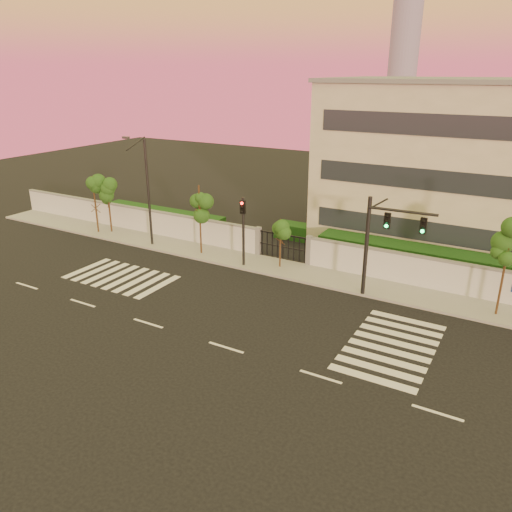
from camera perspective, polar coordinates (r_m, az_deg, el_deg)
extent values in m
plane|color=black|center=(24.90, -3.43, -10.41)|extent=(120.00, 120.00, 0.00)
cube|color=gray|center=(33.19, 6.51, -2.14)|extent=(60.00, 3.00, 0.15)
cube|color=silver|center=(43.45, -14.25, 4.13)|extent=(25.00, 0.30, 2.00)
cube|color=slate|center=(43.18, -14.37, 5.48)|extent=(25.00, 0.36, 0.12)
cube|color=slate|center=(36.16, 0.27, 1.66)|extent=(0.35, 0.35, 2.20)
cube|color=slate|center=(34.47, 6.07, 0.58)|extent=(0.35, 0.35, 2.20)
cube|color=#0F3514|center=(34.50, 23.15, -1.37)|extent=(20.00, 2.00, 1.80)
cube|color=#0F3514|center=(44.32, -10.59, 4.33)|extent=(12.00, 1.80, 1.40)
cube|color=#0F3514|center=(39.73, 6.36, 2.52)|extent=(6.00, 1.50, 1.20)
cube|color=#B7B19A|center=(40.44, 25.65, 8.87)|extent=(24.00, 12.00, 12.00)
cube|color=#262D38|center=(35.39, 23.84, 1.82)|extent=(22.00, 0.08, 1.40)
cube|color=#262D38|center=(34.54, 24.67, 7.33)|extent=(22.00, 0.08, 1.40)
cube|color=#262D38|center=(34.02, 25.55, 13.05)|extent=(22.00, 0.08, 1.40)
cube|color=slate|center=(39.87, 27.04, 17.43)|extent=(24.40, 12.40, 0.30)
cube|color=silver|center=(36.15, -18.75, -1.32)|extent=(0.50, 4.00, 0.02)
cube|color=silver|center=(35.51, -17.77, -1.60)|extent=(0.50, 4.00, 0.02)
cube|color=silver|center=(34.88, -16.76, -1.89)|extent=(0.50, 4.00, 0.02)
cube|color=silver|center=(34.27, -15.71, -2.18)|extent=(0.50, 4.00, 0.02)
cube|color=silver|center=(33.66, -14.63, -2.49)|extent=(0.50, 4.00, 0.02)
cube|color=silver|center=(33.07, -13.50, -2.81)|extent=(0.50, 4.00, 0.02)
cube|color=silver|center=(32.50, -12.33, -3.13)|extent=(0.50, 4.00, 0.02)
cube|color=silver|center=(31.94, -11.13, -3.47)|extent=(0.50, 4.00, 0.02)
cube|color=silver|center=(23.21, 13.07, -13.47)|extent=(4.00, 0.50, 0.02)
cube|color=silver|center=(23.95, 13.73, -12.38)|extent=(4.00, 0.50, 0.02)
cube|color=silver|center=(24.69, 14.35, -11.35)|extent=(4.00, 0.50, 0.02)
cube|color=silver|center=(25.44, 14.93, -10.38)|extent=(4.00, 0.50, 0.02)
cube|color=silver|center=(26.21, 15.47, -9.47)|extent=(4.00, 0.50, 0.02)
cube|color=silver|center=(26.98, 15.98, -8.61)|extent=(4.00, 0.50, 0.02)
cube|color=silver|center=(27.76, 16.46, -7.80)|extent=(4.00, 0.50, 0.02)
cube|color=silver|center=(28.55, 16.91, -7.03)|extent=(4.00, 0.50, 0.02)
cube|color=silver|center=(34.66, -24.72, -3.10)|extent=(2.00, 0.15, 0.01)
cube|color=silver|center=(30.94, -19.20, -5.10)|extent=(2.00, 0.15, 0.01)
cube|color=silver|center=(27.63, -12.23, -7.53)|extent=(2.00, 0.15, 0.01)
cube|color=silver|center=(24.89, -3.43, -10.39)|extent=(2.00, 0.15, 0.01)
cube|color=silver|center=(22.93, 7.40, -13.52)|extent=(2.00, 0.15, 0.01)
cube|color=silver|center=(21.95, 20.02, -16.50)|extent=(2.00, 0.15, 0.01)
cylinder|color=#382314|center=(42.96, -17.88, 5.52)|extent=(0.13, 0.13, 4.80)
sphere|color=#153E11|center=(42.63, -18.09, 7.39)|extent=(1.20, 1.20, 1.20)
sphere|color=#153E11|center=(42.66, -17.41, 6.47)|extent=(0.92, 0.92, 0.92)
sphere|color=#153E11|center=(42.87, -18.47, 6.75)|extent=(0.87, 0.87, 0.87)
cylinder|color=#382314|center=(42.74, -16.44, 5.46)|extent=(0.13, 0.13, 4.59)
sphere|color=#153E11|center=(42.42, -16.62, 7.26)|extent=(1.19, 1.19, 1.19)
sphere|color=#153E11|center=(42.46, -15.96, 6.38)|extent=(0.91, 0.91, 0.91)
sphere|color=#153E11|center=(42.65, -17.02, 6.65)|extent=(0.87, 0.87, 0.87)
cylinder|color=#382314|center=(36.15, -6.41, 4.02)|extent=(0.13, 0.13, 5.20)
sphere|color=#153E11|center=(35.74, -6.51, 6.42)|extent=(1.18, 1.18, 1.18)
sphere|color=#153E11|center=(35.89, -5.77, 5.22)|extent=(0.90, 0.90, 0.90)
sphere|color=#153E11|center=(35.93, -7.04, 5.61)|extent=(0.86, 0.86, 0.86)
cylinder|color=#382314|center=(33.63, 2.78, 1.35)|extent=(0.11, 0.11, 3.52)
sphere|color=#153E11|center=(33.30, 2.81, 3.07)|extent=(0.99, 0.99, 0.99)
sphere|color=#153E11|center=(33.48, 3.42, 2.21)|extent=(0.76, 0.76, 0.76)
sphere|color=#153E11|center=(33.41, 2.28, 2.51)|extent=(0.72, 0.72, 0.72)
cylinder|color=#382314|center=(29.70, 26.51, -1.27)|extent=(0.13, 0.13, 5.70)
sphere|color=#153E11|center=(29.18, 27.04, 1.85)|extent=(1.17, 1.17, 1.17)
sphere|color=#153E11|center=(29.20, 26.22, 0.81)|extent=(0.85, 0.85, 0.85)
cylinder|color=black|center=(29.74, 12.48, 0.91)|extent=(0.24, 0.24, 6.11)
cylinder|color=black|center=(28.56, 16.43, 4.93)|extent=(3.75, 0.34, 0.16)
cube|color=black|center=(28.86, 14.77, 3.93)|extent=(0.34, 0.18, 0.89)
sphere|color=#0CF259|center=(28.84, 14.66, 3.35)|extent=(0.20, 0.20, 0.20)
cube|color=black|center=(28.45, 18.58, 3.29)|extent=(0.34, 0.18, 0.89)
sphere|color=#0CF259|center=(28.43, 18.47, 2.71)|extent=(0.20, 0.20, 0.20)
cylinder|color=black|center=(33.69, -1.45, 2.66)|extent=(0.18, 0.18, 4.92)
cube|color=black|center=(33.14, -1.53, 5.61)|extent=(0.38, 0.20, 0.98)
sphere|color=red|center=(32.97, -1.63, 6.08)|extent=(0.22, 0.22, 0.22)
cylinder|color=black|center=(38.35, -12.19, 6.89)|extent=(0.18, 0.18, 8.11)
cylinder|color=black|center=(37.00, -13.59, 12.39)|extent=(0.10, 1.94, 0.79)
cube|color=#3F3F44|center=(36.28, -14.66, 12.96)|extent=(0.51, 0.25, 0.15)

